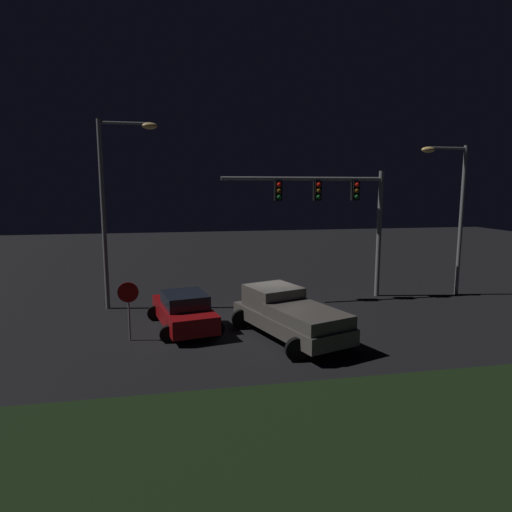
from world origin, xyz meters
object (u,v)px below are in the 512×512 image
pickup_truck (287,312)px  car_sedan (184,311)px  traffic_signal_gantry (335,203)px  stop_sign (128,300)px  street_lamp_right (453,202)px  street_lamp_left (114,193)px

pickup_truck → car_sedan: pickup_truck is taller
traffic_signal_gantry → stop_sign: bearing=-153.9°
stop_sign → street_lamp_right: bearing=14.8°
street_lamp_left → pickup_truck: bearing=-39.5°
car_sedan → traffic_signal_gantry: bearing=-75.9°
traffic_signal_gantry → street_lamp_left: bearing=179.7°
street_lamp_right → stop_sign: size_ratio=3.49×
car_sedan → street_lamp_right: 14.90m
car_sedan → street_lamp_right: size_ratio=0.60×
car_sedan → stop_sign: stop_sign is taller
pickup_truck → street_lamp_right: street_lamp_right is taller
car_sedan → street_lamp_right: (13.95, 3.13, 4.19)m
car_sedan → street_lamp_left: bearing=27.1°
traffic_signal_gantry → street_lamp_right: bearing=-4.9°
car_sedan → traffic_signal_gantry: size_ratio=0.56×
street_lamp_left → stop_sign: 6.26m
street_lamp_right → street_lamp_left: bearing=178.0°
pickup_truck → car_sedan: size_ratio=1.23×
car_sedan → street_lamp_left: 6.67m
stop_sign → traffic_signal_gantry: bearing=26.1°
traffic_signal_gantry → street_lamp_right: (6.22, -0.54, 0.03)m
traffic_signal_gantry → street_lamp_left: (-10.68, 0.06, 0.53)m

